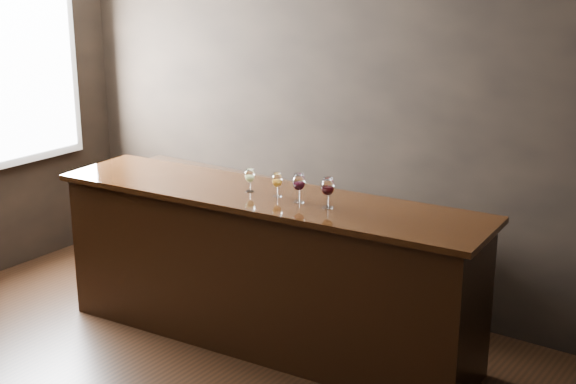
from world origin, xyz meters
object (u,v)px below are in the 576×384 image
Objects in this scene: glass_white at (250,176)px; glass_red_a at (299,183)px; bar_counter at (266,272)px; glass_red_b at (328,187)px; glass_amber at (277,181)px; back_bar_shelf at (251,230)px.

glass_white is 0.83× the size of glass_red_a.
bar_counter is at bearing 3.73° from glass_white.
glass_amber is at bearing 177.91° from glass_red_b.
glass_red_b is (0.23, 0.01, 0.00)m from glass_red_a.
glass_amber is (0.92, -0.88, 0.80)m from back_bar_shelf.
back_bar_shelf is at bearing 141.17° from glass_red_a.
glass_white is 1.00× the size of glass_amber.
glass_red_b is at bearing -5.44° from bar_counter.
glass_amber is 0.20m from glass_red_a.
glass_red_a is 0.97× the size of glass_red_b.
glass_white is at bearing 179.94° from glass_red_b.
back_bar_shelf is at bearing 136.32° from glass_amber.
back_bar_shelf is at bearing 127.71° from glass_white.
glass_red_b is (0.53, -0.01, 0.73)m from bar_counter.
back_bar_shelf is 12.10× the size of glass_red_b.
glass_red_a is (0.30, -0.02, 0.73)m from bar_counter.
back_bar_shelf is 1.66m from glass_red_a.
bar_counter is 0.79m from glass_red_a.
glass_red_b is at bearing -33.54° from back_bar_shelf.
glass_white is 0.66m from glass_red_b.
glass_amber is at bearing -0.71° from bar_counter.
glass_red_a reaches higher than glass_white.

